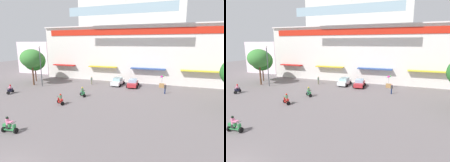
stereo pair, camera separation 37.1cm
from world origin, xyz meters
TOP-DOWN VIEW (x-y plane):
  - ground_plane at (0.00, 13.00)m, footprint 128.00×128.00m
  - colonial_building at (0.00, 35.95)m, footprint 39.13×16.39m
  - flank_building_left at (-26.90, 38.52)m, footprint 9.99×11.76m
  - plaza_tree_0 at (-18.77, 24.62)m, footprint 4.62×4.35m
  - plaza_tree_2 at (-16.49, 21.40)m, footprint 4.42×4.09m
  - parked_car_0 at (-0.55, 26.69)m, footprint 2.31×4.00m
  - parked_car_1 at (2.59, 26.34)m, footprint 2.49×4.14m
  - scooter_rider_3 at (-4.42, 13.09)m, footprint 1.47×1.19m
  - scooter_rider_4 at (-4.17, 4.68)m, footprint 1.52×0.68m
  - scooter_rider_5 at (-15.58, 15.05)m, footprint 1.00×1.56m
  - scooter_rider_6 at (-3.39, 17.48)m, footprint 1.34×1.23m
  - pedestrian_0 at (-5.81, 25.74)m, footprint 0.38×0.38m
  - pedestrian_1 at (8.69, 23.32)m, footprint 0.44×0.44m
  - streetlamp_near at (-14.09, 20.96)m, footprint 0.40×0.40m
  - balloon_vendor_cart at (7.85, 27.65)m, footprint 0.96×0.80m

SIDE VIEW (x-z plane):
  - ground_plane at x=0.00m, z-range 0.00..0.00m
  - scooter_rider_5 at x=-15.58m, z-range -0.14..1.37m
  - scooter_rider_3 at x=-4.42m, z-range -0.14..1.40m
  - scooter_rider_6 at x=-3.39m, z-range -0.13..1.40m
  - scooter_rider_4 at x=-4.17m, z-range -0.14..1.45m
  - parked_car_1 at x=2.59m, z-range 0.01..1.47m
  - parked_car_0 at x=-0.55m, z-range 0.00..1.52m
  - balloon_vendor_cart at x=7.85m, z-range -0.35..1.99m
  - pedestrian_0 at x=-5.81m, z-range 0.11..1.71m
  - pedestrian_1 at x=8.69m, z-range 0.13..1.81m
  - flank_building_left at x=-26.90m, z-range 0.00..8.57m
  - streetlamp_near at x=-14.09m, z-range 0.58..8.28m
  - plaza_tree_0 at x=-18.77m, z-range 1.16..7.77m
  - plaza_tree_2 at x=-16.49m, z-range 1.73..8.83m
  - colonial_building at x=0.00m, z-range -1.70..20.73m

